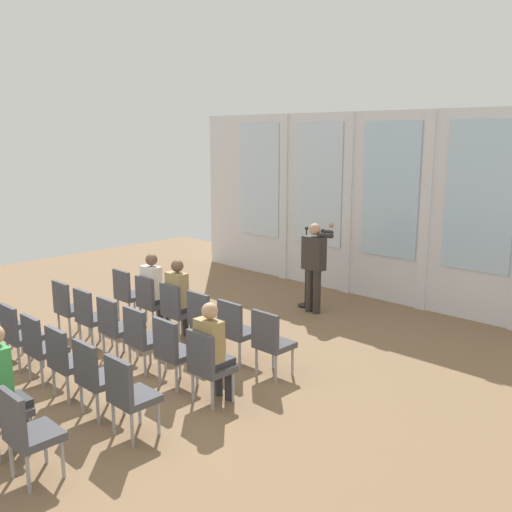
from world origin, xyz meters
name	(u,v)px	position (x,y,z in m)	size (l,w,h in m)	color
ground_plane	(94,377)	(0.00, 0.00, 0.00)	(15.63, 15.63, 0.00)	#846647
rear_partition	(355,203)	(0.05, 6.00, 1.89)	(8.66, 0.14, 3.69)	silver
speaker	(314,261)	(0.29, 4.39, 0.97)	(0.51, 0.69, 1.67)	#332D28
mic_stand	(305,289)	(-0.05, 4.57, 0.34)	(0.28, 0.28, 1.55)	black
chair_r0_c0	(128,292)	(-1.71, 1.69, 0.53)	(0.46, 0.44, 0.94)	#99999E
chair_r0_c1	(151,300)	(-1.03, 1.69, 0.53)	(0.46, 0.44, 0.94)	#99999E
audience_r0_c1	(154,288)	(-1.03, 1.77, 0.73)	(0.36, 0.39, 1.31)	#2D2D33
chair_r0_c2	(176,308)	(-0.34, 1.69, 0.53)	(0.46, 0.44, 0.94)	#99999E
audience_r0_c2	(180,295)	(-0.34, 1.77, 0.73)	(0.36, 0.39, 1.32)	#2D2D33
chair_r0_c3	(204,317)	(0.34, 1.69, 0.53)	(0.46, 0.44, 0.94)	#99999E
chair_r0_c4	(236,328)	(1.03, 1.69, 0.53)	(0.46, 0.44, 0.94)	#99999E
chair_r0_c5	(271,339)	(1.71, 1.69, 0.53)	(0.46, 0.44, 0.94)	#99999E
chair_r1_c0	(68,305)	(-1.71, 0.57, 0.53)	(0.46, 0.44, 0.94)	#99999E
chair_r1_c1	(90,314)	(-1.03, 0.57, 0.53)	(0.46, 0.44, 0.94)	#99999E
chair_r1_c2	(115,324)	(-0.34, 0.57, 0.53)	(0.46, 0.44, 0.94)	#99999E
chair_r1_c3	(142,336)	(0.34, 0.57, 0.53)	(0.46, 0.44, 0.94)	#99999E
chair_r1_c4	(173,348)	(1.03, 0.57, 0.53)	(0.46, 0.44, 0.94)	#99999E
chair_r1_c5	(208,363)	(1.71, 0.57, 0.53)	(0.46, 0.44, 0.94)	#99999E
audience_r1_c5	(213,347)	(1.71, 0.65, 0.71)	(0.36, 0.39, 1.28)	#2D2D33
chair_r2_c1	(18,332)	(-1.03, -0.56, 0.53)	(0.46, 0.44, 0.94)	#99999E
chair_r2_c2	(40,344)	(-0.34, -0.56, 0.53)	(0.46, 0.44, 0.94)	#99999E
chair_r2_c3	(66,358)	(0.34, -0.56, 0.53)	(0.46, 0.44, 0.94)	#99999E
chair_r2_c4	(95,374)	(1.03, -0.56, 0.53)	(0.46, 0.44, 0.94)	#99999E
chair_r2_c5	(129,392)	(1.71, -0.56, 0.53)	(0.46, 0.44, 0.94)	#99999E
audience_r3_c4	(2,382)	(1.03, -1.60, 0.77)	(0.36, 0.39, 1.39)	#2D2D33
chair_r3_c5	(26,429)	(1.71, -1.68, 0.53)	(0.46, 0.44, 0.94)	#99999E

